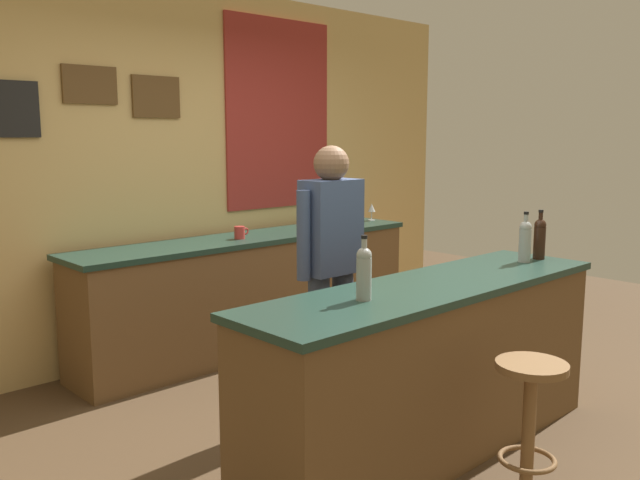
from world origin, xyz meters
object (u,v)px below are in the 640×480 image
bartender (331,260)px  wine_glass_b (372,208)px  wine_bottle_c (540,237)px  wine_glass_a (323,215)px  wine_bottle_a (364,271)px  wine_bottle_b (525,240)px  bar_stool (530,409)px  coffee_mug (240,233)px

bartender → wine_glass_b: size_ratio=10.45×
wine_bottle_c → wine_glass_a: bearing=87.5°
bartender → wine_bottle_a: 0.92m
bartender → wine_bottle_c: 1.30m
bartender → wine_bottle_b: bearing=-41.3°
bar_stool → wine_bottle_a: size_ratio=2.22×
bar_stool → wine_bottle_c: 1.42m
wine_bottle_b → wine_bottle_c: 0.16m
wine_glass_a → coffee_mug: size_ratio=1.24×
wine_glass_a → wine_bottle_a: bearing=-129.2°
wine_bottle_c → wine_glass_a: size_ratio=1.97×
bar_stool → wine_glass_b: size_ratio=4.39×
coffee_mug → bartender: bearing=-101.0°
wine_bottle_a → coffee_mug: bearing=69.2°
wine_glass_a → wine_glass_b: size_ratio=1.00×
wine_bottle_a → wine_bottle_c: same height
wine_bottle_b → bartender: bearing=138.7°
wine_bottle_b → wine_bottle_a: bearing=179.2°
bar_stool → wine_glass_b: 3.33m
bar_stool → wine_bottle_b: 1.31m
coffee_mug → bar_stool: bearing=-97.4°
bar_stool → wine_glass_a: bearing=65.2°
bar_stool → wine_glass_a: (1.23, 2.65, 0.55)m
bartender → coffee_mug: 1.27m
wine_bottle_a → coffee_mug: wine_bottle_a is taller
bartender → wine_glass_a: (1.12, 1.26, 0.07)m
bar_stool → wine_glass_a: size_ratio=4.39×
wine_bottle_a → wine_bottle_b: (1.40, -0.02, 0.00)m
wine_glass_a → bartender: bearing=-131.8°
wine_glass_a → wine_bottle_c: bearing=-92.5°
wine_bottle_b → bar_stool: bearing=-147.6°
bar_stool → wine_glass_a: wine_glass_a is taller
wine_bottle_b → coffee_mug: size_ratio=2.45×
bartender → wine_glass_a: bartender is taller
bar_stool → wine_bottle_a: wine_bottle_a is taller
wine_bottle_b → wine_bottle_c: (0.16, -0.01, 0.00)m
wine_bottle_c → wine_glass_b: wine_bottle_c is taller
wine_glass_b → coffee_mug: bearing=-177.8°
bartender → wine_bottle_c: size_ratio=5.29×
wine_bottle_a → bartender: bearing=55.5°
wine_bottle_c → coffee_mug: wine_bottle_c is taller
bartender → bar_stool: 1.48m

